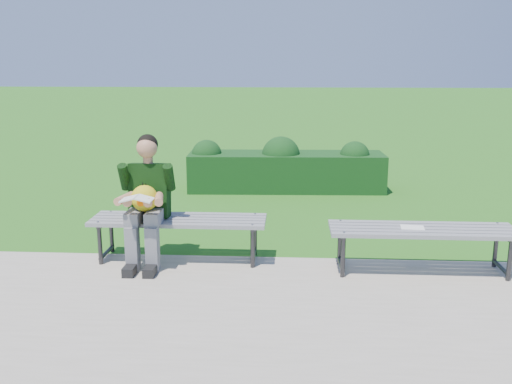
{
  "coord_description": "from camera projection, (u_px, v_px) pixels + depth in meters",
  "views": [
    {
      "loc": [
        0.54,
        -5.74,
        2.06
      ],
      "look_at": [
        0.19,
        -0.09,
        0.75
      ],
      "focal_mm": 40.0,
      "sensor_mm": 36.0,
      "label": 1
    }
  ],
  "objects": [
    {
      "name": "bench_right",
      "position": [
        422.0,
        233.0,
        5.55
      ],
      "size": [
        1.8,
        0.5,
        0.46
      ],
      "color": "slate",
      "rests_on": "walkway"
    },
    {
      "name": "hedge",
      "position": [
        284.0,
        168.0,
        9.22
      ],
      "size": [
        3.16,
        0.91,
        0.88
      ],
      "color": "#1C3D15",
      "rests_on": "ground"
    },
    {
      "name": "seated_boy",
      "position": [
        147.0,
        197.0,
        5.75
      ],
      "size": [
        0.56,
        0.76,
        1.31
      ],
      "color": "slate",
      "rests_on": "walkway"
    },
    {
      "name": "bench_left",
      "position": [
        179.0,
        223.0,
        5.9
      ],
      "size": [
        1.8,
        0.5,
        0.46
      ],
      "color": "slate",
      "rests_on": "walkway"
    },
    {
      "name": "paper_sheet",
      "position": [
        412.0,
        227.0,
        5.54
      ],
      "size": [
        0.24,
        0.18,
        0.01
      ],
      "color": "white",
      "rests_on": "bench_right"
    },
    {
      "name": "walkway",
      "position": [
        218.0,
        334.0,
        4.38
      ],
      "size": [
        30.0,
        3.5,
        0.02
      ],
      "color": "beige",
      "rests_on": "ground"
    },
    {
      "name": "ground",
      "position": [
        239.0,
        258.0,
        6.08
      ],
      "size": [
        80.0,
        80.0,
        0.0
      ],
      "color": "#356B1F",
      "rests_on": "ground"
    }
  ]
}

